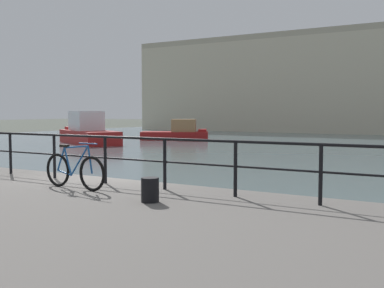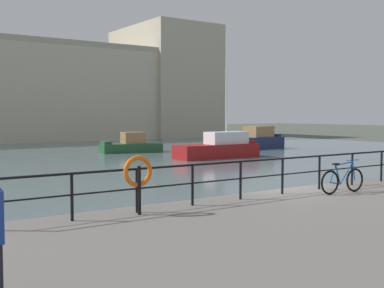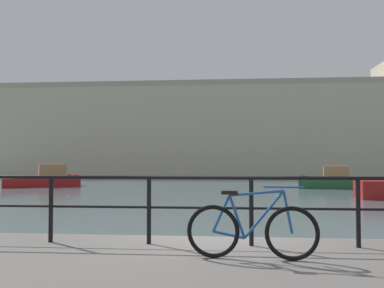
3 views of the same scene
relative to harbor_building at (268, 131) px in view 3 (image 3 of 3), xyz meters
The scene contains 6 objects.
water_basin 23.59m from the harbor_building, 104.04° to the right, with size 80.00×60.00×0.01m, color slate.
harbor_building is the anchor object (origin of this frame).
moored_harbor_tender 26.27m from the harbor_building, 83.77° to the right, with size 5.48×3.01×1.75m.
moored_white_yacht 33.11m from the harbor_building, 128.90° to the right, with size 6.39×4.82×1.86m.
quay_railing 53.33m from the harbor_building, 93.50° to the right, with size 22.69×0.07×1.08m.
parked_bicycle 54.40m from the harbor_building, 95.18° to the right, with size 1.77×0.18×0.98m.
Camera 3 is at (0.35, -7.50, 2.27)m, focal length 40.08 mm.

